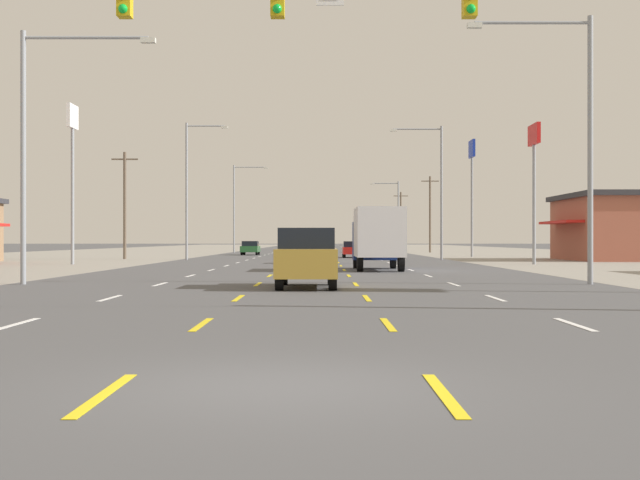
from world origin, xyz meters
The scene contains 25 objects.
ground_plane centered at (0.00, 66.00, 0.00)m, with size 572.00×572.00×0.00m, color #4C4C4F.
lot_apron_left centered at (-24.75, 66.00, 0.00)m, with size 28.00×440.00×0.01m, color gray.
lot_apron_right centered at (24.75, 66.00, 0.00)m, with size 28.00×440.00×0.01m, color gray.
lane_markings centered at (0.00, 104.50, 0.01)m, with size 10.64×227.60×0.01m.
signal_span_wire centered at (-0.03, 9.60, 4.89)m, with size 26.35×0.53×8.50m.
suv_center_turn_nearest centered at (0.03, 19.96, 1.03)m, with size 1.98×4.90×1.98m.
box_truck_inner_right_near centered at (3.50, 36.81, 1.84)m, with size 2.40×7.20×3.23m.
sedan_center_turn_mid centered at (-0.04, 50.14, 0.76)m, with size 1.80×4.50×1.46m.
sedan_inner_right_midfar centered at (3.39, 69.62, 0.76)m, with size 1.80×4.50×1.46m.
sedan_center_turn_far centered at (-0.13, 69.68, 0.76)m, with size 1.80×4.50×1.46m.
sedan_far_left_farther centered at (-6.83, 83.22, 0.76)m, with size 1.80×4.50×1.46m.
hatchback_far_right_farthest centered at (7.15, 100.54, 0.78)m, with size 1.72×3.90×1.54m.
sedan_inner_left_distant_a centered at (-3.64, 125.21, 0.76)m, with size 1.80×4.50×1.46m.
pole_sign_left_row_1 centered at (-15.53, 47.64, 7.68)m, with size 0.24×2.01×10.33m.
pole_sign_right_row_1 centered at (14.35, 47.75, 6.98)m, with size 0.24×2.54×9.09m.
pole_sign_right_row_2 centered at (14.60, 72.72, 8.28)m, with size 0.24×2.40×10.85m.
streetlight_left_row_0 centered at (-9.59, 22.06, 5.38)m, with size 4.84×0.26×9.08m.
streetlight_right_row_0 centered at (9.67, 22.06, 5.62)m, with size 4.51×0.26×9.62m.
streetlight_left_row_1 centered at (-9.87, 60.88, 6.15)m, with size 3.38×0.26×10.91m.
streetlight_right_row_1 centered at (9.76, 60.88, 6.12)m, with size 4.20×0.26×10.66m.
streetlight_left_row_2 centered at (-9.75, 99.71, 6.21)m, with size 4.29×0.26×10.81m.
streetlight_right_row_2 centered at (9.79, 99.71, 5.09)m, with size 3.56×0.26×8.81m.
utility_pole_left_row_1 centered at (-15.70, 63.74, 4.63)m, with size 2.20×0.26×8.87m.
utility_pole_right_row_2 centered at (14.25, 101.14, 4.96)m, with size 2.20×0.26×9.53m.
utility_pole_right_row_3 centered at (12.86, 126.04, 4.65)m, with size 2.20×0.26×8.91m.
Camera 1 is at (0.47, -9.63, 1.60)m, focal length 49.81 mm.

